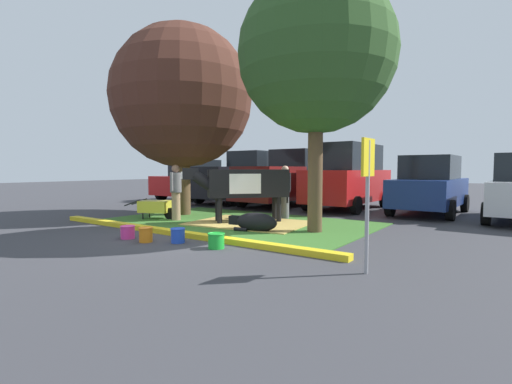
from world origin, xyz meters
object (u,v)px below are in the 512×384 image
(bucket_blue, at_px, (178,235))
(bucket_green, at_px, (216,240))
(person_handler, at_px, (285,190))
(suv_black, at_px, (348,177))
(cow_holstein, at_px, (244,184))
(calf_lying, at_px, (255,222))
(sedan_red, at_px, (195,180))
(pickup_truck_maroon, at_px, (287,179))
(bucket_pink, at_px, (128,232))
(sedan_blue, at_px, (430,186))
(shade_tree_right, at_px, (316,55))
(parking_sign, at_px, (368,179))
(pickup_truck_black, at_px, (242,178))
(shade_tree_left, at_px, (182,97))
(person_visitor_near, at_px, (176,191))
(bucket_orange, at_px, (146,234))
(wheelbarrow, at_px, (156,207))

(bucket_blue, height_order, bucket_green, bucket_blue)
(person_handler, bearing_deg, bucket_blue, -88.84)
(person_handler, xyz_separation_m, suv_black, (0.53, 3.86, 0.37))
(cow_holstein, bearing_deg, calf_lying, -43.11)
(sedan_red, height_order, pickup_truck_maroon, pickup_truck_maroon)
(bucket_pink, height_order, sedan_blue, sedan_blue)
(suv_black, xyz_separation_m, sedan_blue, (2.93, 0.11, -0.29))
(shade_tree_right, xyz_separation_m, bucket_blue, (-1.79, -2.86, -4.15))
(parking_sign, bearing_deg, bucket_pink, -176.34)
(sedan_red, bearing_deg, pickup_truck_black, 6.83)
(shade_tree_left, relative_size, parking_sign, 3.13)
(sedan_red, height_order, sedan_blue, same)
(sedan_red, bearing_deg, person_handler, -25.77)
(cow_holstein, relative_size, pickup_truck_black, 0.47)
(person_handler, height_order, bucket_blue, person_handler)
(person_handler, relative_size, sedan_red, 0.38)
(pickup_truck_black, bearing_deg, bucket_blue, -60.53)
(shade_tree_right, relative_size, person_visitor_near, 3.69)
(bucket_orange, xyz_separation_m, sedan_red, (-6.92, 8.52, 0.82))
(calf_lying, height_order, parking_sign, parking_sign)
(pickup_truck_black, bearing_deg, bucket_green, -55.34)
(bucket_blue, relative_size, pickup_truck_black, 0.06)
(wheelbarrow, height_order, sedan_red, sedan_red)
(person_visitor_near, height_order, bucket_green, person_visitor_near)
(bucket_orange, distance_m, suv_black, 8.91)
(parking_sign, distance_m, bucket_blue, 4.25)
(bucket_blue, xyz_separation_m, sedan_red, (-7.54, 8.17, 0.82))
(shade_tree_right, bearing_deg, suv_black, 103.65)
(bucket_orange, distance_m, sedan_red, 11.00)
(bucket_pink, bearing_deg, wheelbarrow, 129.48)
(pickup_truck_maroon, bearing_deg, person_visitor_near, -92.58)
(parking_sign, relative_size, bucket_blue, 6.39)
(shade_tree_left, bearing_deg, bucket_pink, -60.19)
(suv_black, bearing_deg, person_visitor_near, -116.08)
(shade_tree_left, height_order, parking_sign, shade_tree_left)
(parking_sign, bearing_deg, person_handler, 132.28)
(wheelbarrow, distance_m, suv_black, 7.37)
(bucket_green, bearing_deg, shade_tree_right, 75.17)
(person_visitor_near, height_order, sedan_red, sedan_red)
(cow_holstein, xyz_separation_m, sedan_red, (-6.93, 5.02, -0.15))
(shade_tree_right, xyz_separation_m, bucket_orange, (-2.41, -3.21, -4.15))
(person_handler, xyz_separation_m, sedan_blue, (3.46, 3.97, 0.09))
(cow_holstein, relative_size, bucket_pink, 7.73)
(person_handler, distance_m, bucket_blue, 4.64)
(shade_tree_left, height_order, pickup_truck_black, shade_tree_left)
(person_handler, relative_size, sedan_blue, 0.38)
(person_visitor_near, relative_size, bucket_pink, 5.08)
(parking_sign, distance_m, bucket_green, 3.27)
(sedan_red, xyz_separation_m, pickup_truck_maroon, (5.25, 0.21, 0.13))
(shade_tree_left, height_order, calf_lying, shade_tree_left)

